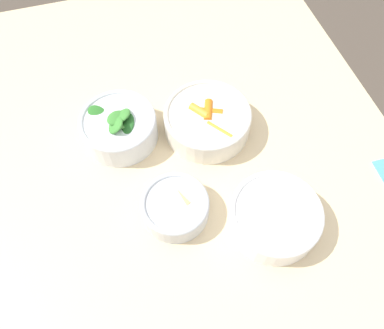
# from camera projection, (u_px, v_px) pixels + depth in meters

# --- Properties ---
(ground_plane) EXTENTS (10.00, 10.00, 0.00)m
(ground_plane) POSITION_uv_depth(u_px,v_px,m) (197.00, 279.00, 1.36)
(ground_plane) COLOR #4C4238
(dining_table) EXTENTS (1.29, 0.86, 0.74)m
(dining_table) POSITION_uv_depth(u_px,v_px,m) (201.00, 211.00, 0.81)
(dining_table) COLOR beige
(dining_table) RESTS_ON ground_plane
(bowl_carrots) EXTENTS (0.18, 0.18, 0.06)m
(bowl_carrots) POSITION_uv_depth(u_px,v_px,m) (207.00, 120.00, 0.77)
(bowl_carrots) COLOR silver
(bowl_carrots) RESTS_ON dining_table
(bowl_greens) EXTENTS (0.15, 0.15, 0.09)m
(bowl_greens) POSITION_uv_depth(u_px,v_px,m) (119.00, 127.00, 0.75)
(bowl_greens) COLOR silver
(bowl_greens) RESTS_ON dining_table
(bowl_beans_hotdog) EXTENTS (0.16, 0.16, 0.05)m
(bowl_beans_hotdog) POSITION_uv_depth(u_px,v_px,m) (274.00, 217.00, 0.67)
(bowl_beans_hotdog) COLOR white
(bowl_beans_hotdog) RESTS_ON dining_table
(bowl_cookies) EXTENTS (0.12, 0.12, 0.05)m
(bowl_cookies) POSITION_uv_depth(u_px,v_px,m) (175.00, 206.00, 0.68)
(bowl_cookies) COLOR silver
(bowl_cookies) RESTS_ON dining_table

